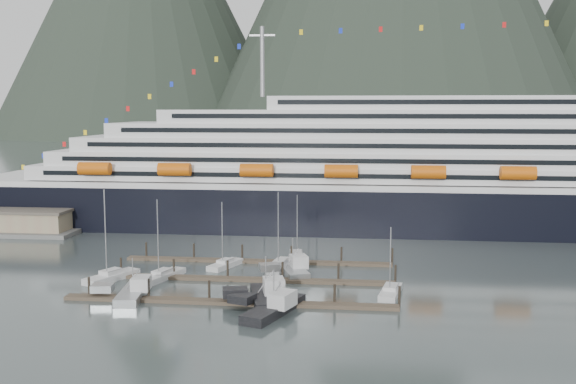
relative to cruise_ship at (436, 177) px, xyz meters
name	(u,v)px	position (x,y,z in m)	size (l,w,h in m)	color
ground	(273,287)	(-30.03, -54.94, -12.04)	(1600.00, 1600.00, 0.00)	#404B4B
cruise_ship	(436,177)	(0.00, 0.00, 0.00)	(210.00, 30.40, 50.30)	black
dock_near	(229,302)	(-34.95, -64.89, -11.73)	(48.18, 2.28, 3.20)	#463B2D
dock_mid	(245,279)	(-34.95, -51.89, -11.73)	(48.18, 2.28, 3.20)	#463B2D
dock_far	(258,261)	(-34.95, -38.89, -11.73)	(48.18, 2.28, 3.20)	#463B2D
sailboat_a	(112,277)	(-56.50, -53.88, -11.59)	(6.90, 10.23, 15.35)	silver
sailboat_b	(162,276)	(-48.53, -52.29, -11.62)	(5.54, 10.24, 13.61)	silver
sailboat_d	(280,266)	(-30.54, -42.61, -11.63)	(3.65, 10.54, 13.80)	silver
sailboat_f	(225,265)	(-40.09, -43.12, -11.63)	(5.19, 8.66, 12.00)	silver
sailboat_g	(297,257)	(-28.34, -34.95, -11.64)	(3.62, 9.30, 12.35)	silver
sailboat_h	(390,293)	(-12.03, -57.80, -11.64)	(3.93, 8.94, 10.81)	silver
trawler_a	(132,292)	(-49.70, -63.22, -11.19)	(8.76, 12.06, 6.42)	#999C9F
trawler_b	(265,296)	(-29.94, -63.83, -11.11)	(9.39, 11.97, 7.43)	black
trawler_c	(273,307)	(-28.12, -68.68, -11.18)	(10.43, 13.37, 6.62)	black
trawler_e	(292,269)	(-27.92, -47.05, -11.16)	(9.02, 11.00, 6.78)	#999C9F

